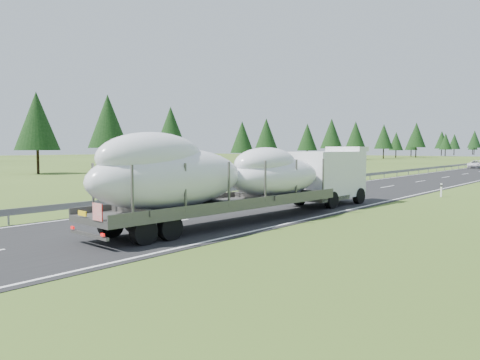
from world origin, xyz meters
The scene contains 3 objects.
tree_line_left centered at (-44.80, 102.17, 7.04)m, with size 15.34×284.99×12.58m.
boat_truck centered at (2.39, 12.30, 2.24)m, with size 3.65×20.10×4.26m.
distant_van centered at (-3.42, 83.81, 0.69)m, with size 2.28×4.95×1.38m, color white.
Camera 1 is at (16.91, -5.79, 3.64)m, focal length 35.00 mm.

